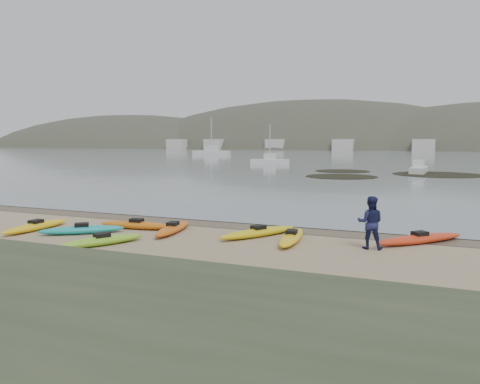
% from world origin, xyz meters
% --- Properties ---
extents(ground, '(600.00, 600.00, 0.00)m').
position_xyz_m(ground, '(0.00, 0.00, 0.00)').
color(ground, tan).
rests_on(ground, ground).
extents(wet_sand, '(60.00, 60.00, 0.00)m').
position_xyz_m(wet_sand, '(0.00, -0.30, 0.00)').
color(wet_sand, brown).
rests_on(wet_sand, ground).
extents(water, '(1200.00, 1200.00, 0.00)m').
position_xyz_m(water, '(0.00, 300.00, 0.01)').
color(water, slate).
rests_on(water, ground).
extents(kayaks, '(21.75, 8.50, 0.34)m').
position_xyz_m(kayaks, '(-2.04, -3.76, 0.17)').
color(kayaks, red).
rests_on(kayaks, ground).
extents(person_east, '(1.00, 0.81, 1.93)m').
position_xyz_m(person_east, '(6.29, -2.92, 0.96)').
color(person_east, '#1B1F50').
rests_on(person_east, ground).
extents(kelp_mats, '(18.98, 15.55, 0.04)m').
position_xyz_m(kelp_mats, '(3.79, 34.63, 0.03)').
color(kelp_mats, black).
rests_on(kelp_mats, water).
extents(moored_boats, '(95.38, 79.26, 1.28)m').
position_xyz_m(moored_boats, '(-1.89, 78.20, 0.54)').
color(moored_boats, silver).
rests_on(moored_boats, ground).
extents(far_town, '(199.00, 5.00, 4.00)m').
position_xyz_m(far_town, '(6.00, 145.00, 2.00)').
color(far_town, beige).
rests_on(far_town, ground).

